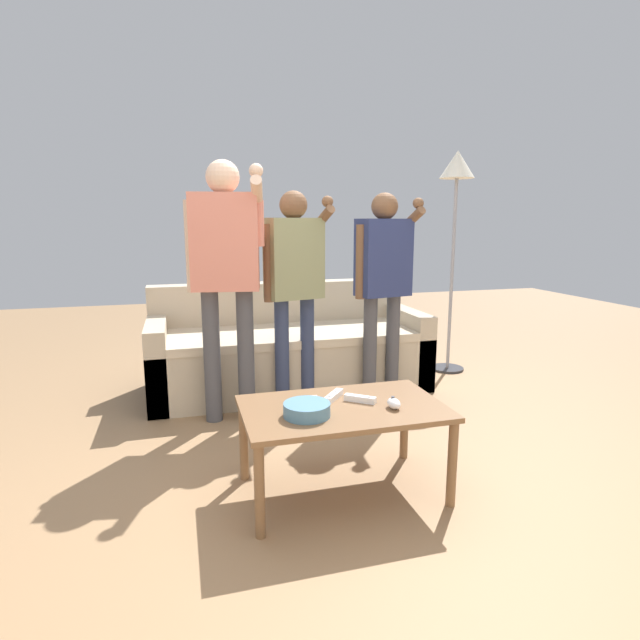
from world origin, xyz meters
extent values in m
plane|color=#93704C|center=(0.00, 0.00, 0.00)|extent=(12.00, 12.00, 0.00)
cube|color=#B7A88E|center=(0.11, 1.35, 0.21)|extent=(2.09, 0.85, 0.41)
cube|color=#C6B59A|center=(0.11, 1.28, 0.44)|extent=(1.81, 0.73, 0.06)
cube|color=#B7A88E|center=(0.11, 1.68, 0.60)|extent=(2.09, 0.18, 0.38)
cube|color=#B7A88E|center=(-0.86, 1.35, 0.29)|extent=(0.14, 0.85, 0.58)
cube|color=#B7A88E|center=(1.09, 1.35, 0.29)|extent=(0.14, 0.85, 0.58)
cube|color=brown|center=(0.02, -0.25, 0.42)|extent=(0.94, 0.57, 0.03)
cylinder|color=brown|center=(-0.41, -0.50, 0.20)|extent=(0.04, 0.04, 0.41)
cylinder|color=brown|center=(0.46, -0.50, 0.20)|extent=(0.04, 0.04, 0.41)
cylinder|color=brown|center=(-0.41, 0.00, 0.20)|extent=(0.04, 0.04, 0.41)
cylinder|color=brown|center=(0.46, 0.00, 0.20)|extent=(0.04, 0.04, 0.41)
cylinder|color=teal|center=(-0.17, -0.33, 0.46)|extent=(0.21, 0.21, 0.06)
ellipsoid|color=white|center=(0.24, -0.34, 0.46)|extent=(0.06, 0.09, 0.05)
cylinder|color=#4C4C51|center=(0.24, -0.33, 0.49)|extent=(0.02, 0.02, 0.01)
cylinder|color=#2D2D33|center=(1.56, 1.45, 0.01)|extent=(0.28, 0.28, 0.02)
cylinder|color=gray|center=(1.56, 1.45, 0.83)|extent=(0.03, 0.03, 1.61)
cone|color=silver|center=(1.56, 1.45, 1.74)|extent=(0.29, 0.29, 0.22)
cylinder|color=#47474C|center=(-0.50, 0.83, 0.43)|extent=(0.11, 0.11, 0.86)
cylinder|color=#47474C|center=(-0.29, 0.79, 0.43)|extent=(0.11, 0.11, 0.86)
cube|color=#DB7F6B|center=(-0.40, 0.81, 1.16)|extent=(0.44, 0.29, 0.59)
sphere|color=beige|center=(-0.40, 0.81, 1.55)|extent=(0.20, 0.20, 0.20)
cylinder|color=beige|center=(-0.60, 0.85, 1.13)|extent=(0.08, 0.08, 0.56)
cylinder|color=#DB7F6B|center=(-0.20, 0.77, 1.27)|extent=(0.08, 0.08, 0.28)
cylinder|color=beige|center=(-0.21, 0.70, 1.45)|extent=(0.12, 0.29, 0.20)
sphere|color=beige|center=(-0.22, 0.64, 1.57)|extent=(0.08, 0.08, 0.08)
cylinder|color=#2D3856|center=(-0.03, 0.89, 0.39)|extent=(0.10, 0.10, 0.77)
cylinder|color=#2D3856|center=(0.15, 0.94, 0.39)|extent=(0.10, 0.10, 0.77)
cube|color=gray|center=(0.06, 0.91, 1.04)|extent=(0.40, 0.27, 0.53)
sphere|color=brown|center=(0.06, 0.91, 1.39)|extent=(0.18, 0.18, 0.18)
cylinder|color=brown|center=(-0.12, 0.87, 1.02)|extent=(0.07, 0.07, 0.50)
cylinder|color=gray|center=(0.24, 0.96, 1.14)|extent=(0.07, 0.07, 0.25)
cylinder|color=brown|center=(0.25, 0.90, 1.30)|extent=(0.12, 0.26, 0.18)
sphere|color=brown|center=(0.27, 0.83, 1.41)|extent=(0.07, 0.07, 0.07)
cylinder|color=#47474C|center=(0.59, 0.87, 0.39)|extent=(0.10, 0.10, 0.77)
cylinder|color=#47474C|center=(0.78, 0.90, 0.39)|extent=(0.10, 0.10, 0.77)
cube|color=navy|center=(0.69, 0.88, 1.04)|extent=(0.40, 0.26, 0.53)
sphere|color=brown|center=(0.69, 0.88, 1.39)|extent=(0.18, 0.18, 0.18)
cylinder|color=brown|center=(0.51, 0.85, 1.01)|extent=(0.07, 0.07, 0.50)
cylinder|color=navy|center=(0.87, 0.92, 1.14)|extent=(0.07, 0.07, 0.25)
cylinder|color=brown|center=(0.88, 0.86, 1.30)|extent=(0.11, 0.25, 0.18)
sphere|color=brown|center=(0.89, 0.79, 1.40)|extent=(0.07, 0.07, 0.07)
cube|color=white|center=(-0.10, -0.22, 0.45)|extent=(0.05, 0.15, 0.03)
cylinder|color=silver|center=(-0.10, -0.20, 0.47)|extent=(0.01, 0.01, 0.00)
cube|color=silver|center=(-0.10, -0.27, 0.47)|extent=(0.02, 0.02, 0.00)
cube|color=white|center=(0.12, -0.22, 0.45)|extent=(0.14, 0.12, 0.03)
cylinder|color=silver|center=(0.10, -0.20, 0.47)|extent=(0.01, 0.01, 0.00)
cube|color=silver|center=(0.16, -0.25, 0.47)|extent=(0.02, 0.02, 0.00)
cube|color=white|center=(0.01, -0.15, 0.45)|extent=(0.13, 0.15, 0.03)
cylinder|color=silver|center=(0.03, -0.12, 0.47)|extent=(0.01, 0.01, 0.00)
cube|color=silver|center=(-0.02, -0.18, 0.47)|extent=(0.02, 0.02, 0.00)
camera|label=1|loc=(-0.69, -2.39, 1.28)|focal=28.45mm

